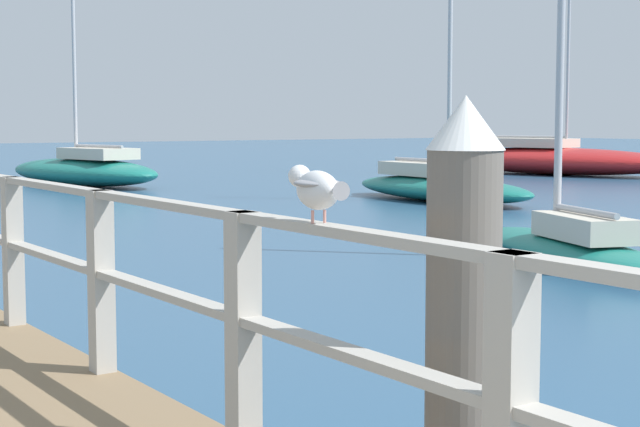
# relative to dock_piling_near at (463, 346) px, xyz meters

# --- Properties ---
(dock_piling_near) EXTENTS (0.29, 0.29, 1.88)m
(dock_piling_near) POSITION_rel_dock_piling_near_xyz_m (0.00, 0.00, 0.00)
(dock_piling_near) COLOR #6B6056
(dock_piling_near) RESTS_ON ground_plane
(seagull_foreground) EXTENTS (0.21, 0.48, 0.21)m
(seagull_foreground) POSITION_rel_dock_piling_near_xyz_m (-0.38, 0.41, 0.58)
(seagull_foreground) COLOR white
(seagull_foreground) RESTS_ON pier_railing
(boat_1) EXTENTS (4.80, 9.40, 11.73)m
(boat_1) POSITION_rel_dock_piling_near_xyz_m (22.73, 20.60, -0.44)
(boat_1) COLOR red
(boat_1) RESTS_ON ground_plane
(boat_3) EXTENTS (2.14, 5.77, 6.00)m
(boat_3) POSITION_rel_dock_piling_near_xyz_m (12.26, 14.27, -0.61)
(boat_3) COLOR #197266
(boat_3) RESTS_ON ground_plane
(boat_4) EXTENTS (3.45, 6.37, 7.34)m
(boat_4) POSITION_rel_dock_piling_near_xyz_m (7.59, 23.64, -0.51)
(boat_4) COLOR #197266
(boat_4) RESTS_ON ground_plane
(boat_5) EXTENTS (2.55, 4.32, 4.86)m
(boat_5) POSITION_rel_dock_piling_near_xyz_m (7.14, 5.91, -0.68)
(boat_5) COLOR #197266
(boat_5) RESTS_ON ground_plane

